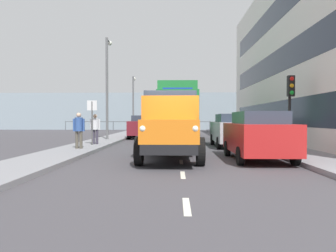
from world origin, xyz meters
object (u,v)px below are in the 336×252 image
(truck_vintage_orange, at_px, (170,127))
(car_red_kerbside_near, at_px, (258,135))
(car_black_oppositeside_2, at_px, (154,124))
(lamp_post_far, at_px, (133,98))
(street_sign, at_px, (92,115))
(car_maroon_oppositeside_0, at_px, (143,126))
(traffic_light_near, at_px, (290,96))
(pedestrian_in_dark_coat, at_px, (79,128))
(lorry_cargo_green, at_px, (177,110))
(car_navy_oppositeside_1, at_px, (150,125))
(lamp_post_promenade, at_px, (107,79))
(car_silver_kerbside_1, at_px, (231,130))
(pedestrian_near_railing, at_px, (95,127))

(truck_vintage_orange, distance_m, car_red_kerbside_near, 3.11)
(truck_vintage_orange, bearing_deg, car_black_oppositeside_2, -84.67)
(lamp_post_far, bearing_deg, street_sign, 90.59)
(car_maroon_oppositeside_0, bearing_deg, traffic_light_near, 126.81)
(car_black_oppositeside_2, relative_size, pedestrian_in_dark_coat, 2.76)
(lorry_cargo_green, xyz_separation_m, car_navy_oppositeside_1, (2.63, -8.86, -1.18))
(lamp_post_promenade, bearing_deg, car_navy_oppositeside_1, -101.19)
(car_navy_oppositeside_1, relative_size, pedestrian_in_dark_coat, 2.69)
(truck_vintage_orange, relative_size, pedestrian_in_dark_coat, 3.54)
(car_silver_kerbside_1, bearing_deg, truck_vintage_orange, 60.50)
(car_black_oppositeside_2, xyz_separation_m, traffic_light_near, (-7.53, 22.34, 1.58))
(car_black_oppositeside_2, distance_m, lamp_post_promenade, 16.09)
(pedestrian_in_dark_coat, bearing_deg, car_navy_oppositeside_1, -96.18)
(street_sign, bearing_deg, pedestrian_in_dark_coat, 87.72)
(lorry_cargo_green, height_order, car_black_oppositeside_2, lorry_cargo_green)
(car_black_oppositeside_2, distance_m, pedestrian_in_dark_coat, 22.40)
(car_maroon_oppositeside_0, distance_m, street_sign, 8.30)
(lorry_cargo_green, bearing_deg, lamp_post_far, -68.29)
(car_red_kerbside_near, xyz_separation_m, pedestrian_in_dark_coat, (7.21, -2.69, 0.19))
(lorry_cargo_green, height_order, car_navy_oppositeside_1, lorry_cargo_green)
(pedestrian_near_railing, bearing_deg, truck_vintage_orange, 127.51)
(car_red_kerbside_near, relative_size, lamp_post_far, 0.71)
(truck_vintage_orange, distance_m, car_silver_kerbside_1, 6.29)
(lamp_post_promenade, distance_m, lamp_post_far, 12.25)
(car_silver_kerbside_1, relative_size, lamp_post_promenade, 0.63)
(car_black_oppositeside_2, height_order, lamp_post_promenade, lamp_post_promenade)
(traffic_light_near, bearing_deg, lamp_post_promenade, -35.24)
(pedestrian_in_dark_coat, relative_size, street_sign, 0.71)
(car_red_kerbside_near, height_order, car_navy_oppositeside_1, same)
(truck_vintage_orange, distance_m, lamp_post_far, 22.22)
(car_navy_oppositeside_1, bearing_deg, street_sign, 83.30)
(pedestrian_in_dark_coat, bearing_deg, car_black_oppositeside_2, -94.56)
(lamp_post_far, bearing_deg, car_red_kerbside_near, 108.69)
(pedestrian_in_dark_coat, height_order, pedestrian_near_railing, pedestrian_in_dark_coat)
(truck_vintage_orange, height_order, lorry_cargo_green, lorry_cargo_green)
(car_red_kerbside_near, height_order, lamp_post_promenade, lamp_post_promenade)
(truck_vintage_orange, bearing_deg, car_silver_kerbside_1, -119.50)
(truck_vintage_orange, height_order, car_silver_kerbside_1, truck_vintage_orange)
(lorry_cargo_green, bearing_deg, car_silver_kerbside_1, 119.82)
(car_black_oppositeside_2, xyz_separation_m, pedestrian_near_railing, (1.69, 19.85, 0.17))
(pedestrian_in_dark_coat, relative_size, lamp_post_promenade, 0.24)
(car_navy_oppositeside_1, bearing_deg, car_maroon_oppositeside_0, 90.00)
(truck_vintage_orange, relative_size, lamp_post_promenade, 0.86)
(car_maroon_oppositeside_0, bearing_deg, lorry_cargo_green, 136.98)
(pedestrian_in_dark_coat, bearing_deg, car_silver_kerbside_1, -159.48)
(car_navy_oppositeside_1, distance_m, lamp_post_far, 4.11)
(pedestrian_near_railing, height_order, traffic_light_near, traffic_light_near)
(car_red_kerbside_near, bearing_deg, car_black_oppositeside_2, -77.75)
(truck_vintage_orange, relative_size, car_maroon_oppositeside_0, 1.28)
(car_maroon_oppositeside_0, height_order, car_navy_oppositeside_1, same)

